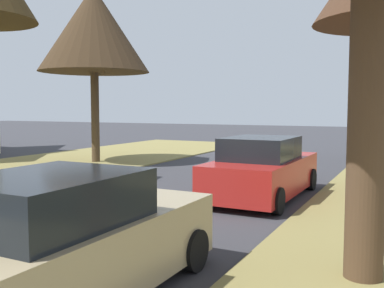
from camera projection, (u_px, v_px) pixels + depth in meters
The scene contains 4 objects.
stop_sign_far at pixel (365, 113), 11.10m from camera, with size 0.82×0.57×2.94m.
street_tree_left_far at pixel (94, 30), 18.34m from camera, with size 4.56×4.56×7.25m.
parked_sedan_tan at pixel (60, 245), 5.16m from camera, with size 1.99×4.42×1.57m.
parked_sedan_red at pixel (262, 170), 11.40m from camera, with size 1.99×4.42×1.57m.
Camera 1 is at (5.82, 2.77, 2.31)m, focal length 41.68 mm.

